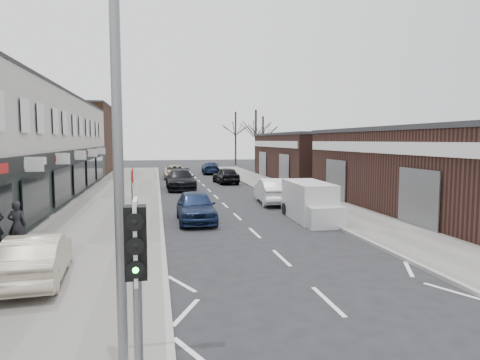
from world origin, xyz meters
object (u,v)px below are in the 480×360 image
parked_car_right_c (210,168)px  parked_car_left_c (175,172)px  sedan_on_pavement (37,257)px  parked_car_left_a (196,206)px  warning_sign (133,180)px  white_van (310,202)px  parked_car_left_b (180,180)px  traffic_light (137,260)px  parked_car_right_a (272,191)px  pedestrian (17,225)px  parked_car_right_b (226,175)px  street_lamp (128,98)px

parked_car_right_c → parked_car_left_c: bearing=54.8°
sedan_on_pavement → parked_car_left_a: parked_car_left_a is taller
warning_sign → sedan_on_pavement: warning_sign is taller
white_van → parked_car_left_b: bearing=113.0°
traffic_light → parked_car_right_a: 21.64m
pedestrian → parked_car_right_b: size_ratio=0.39×
parked_car_left_b → parked_car_right_c: 16.15m
traffic_light → street_lamp: street_lamp is taller
warning_sign → parked_car_left_a: 3.40m
street_lamp → parked_car_right_a: size_ratio=1.65×
white_van → parked_car_right_b: (-1.20, 18.72, -0.14)m
traffic_light → parked_car_left_a: traffic_light is taller
parked_car_left_b → parked_car_left_c: bearing=89.3°
traffic_light → parked_car_left_b: 29.23m
parked_car_left_b → parked_car_left_c: 10.05m
parked_car_left_c → sedan_on_pavement: bearing=-98.5°
warning_sign → pedestrian: warning_sign is taller
pedestrian → parked_car_right_a: (12.07, 9.71, -0.19)m
sedan_on_pavement → parked_car_left_a: 9.80m
parked_car_left_c → parked_car_right_c: parked_car_right_c is taller
pedestrian → parked_car_right_b: 25.30m
traffic_light → pedestrian: size_ratio=1.79×
parked_car_left_a → parked_car_left_b: size_ratio=0.80×
pedestrian → parked_car_left_c: pedestrian is taller
parked_car_left_b → parked_car_left_c: parked_car_left_b is taller
traffic_light → parked_car_right_b: bearing=78.8°
warning_sign → parked_car_left_c: (2.96, 25.14, -1.51)m
parked_car_right_a → parked_car_right_c: (-0.87, 24.40, -0.10)m
pedestrian → parked_car_left_b: bearing=-105.6°
traffic_light → parked_car_left_a: (2.15, 15.03, -1.65)m
white_van → parked_car_left_a: 5.68m
parked_car_right_c → parked_car_left_b: bearing=77.7°
street_lamp → parked_car_right_b: street_lamp is taller
parked_car_left_b → parked_car_right_c: bearing=73.5°
sedan_on_pavement → parked_car_left_a: bearing=-126.0°
parked_car_right_c → warning_sign: bearing=80.0°
parked_car_left_a → parked_car_right_b: bearing=76.5°
sedan_on_pavement → parked_car_right_c: (9.57, 37.97, -0.08)m
parked_car_right_b → parked_car_right_a: bearing=88.9°
street_lamp → parked_car_right_b: size_ratio=1.80×
sedan_on_pavement → parked_car_right_b: size_ratio=0.90×
parked_car_left_c → parked_car_right_a: 19.63m
sedan_on_pavement → parked_car_left_c: sedan_on_pavement is taller
sedan_on_pavement → parked_car_right_c: bearing=-108.7°
parked_car_left_b → parked_car_right_c: parked_car_left_b is taller
parked_car_right_a → parked_car_right_b: bearing=-81.4°
traffic_light → parked_car_left_b: size_ratio=0.56×
parked_car_left_a → parked_car_left_c: bearing=90.2°
warning_sign → parked_car_right_a: size_ratio=0.56×
parked_car_right_c → traffic_light: bearing=85.1°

